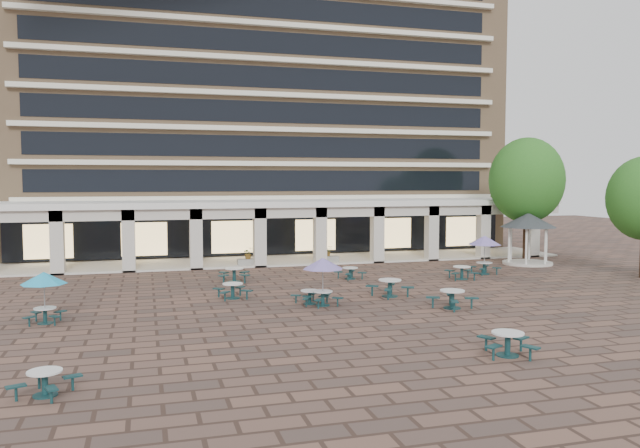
% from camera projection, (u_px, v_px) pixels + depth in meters
% --- Properties ---
extents(ground, '(120.00, 120.00, 0.00)m').
position_uv_depth(ground, '(347.00, 299.00, 30.72)').
color(ground, brown).
rests_on(ground, ground).
extents(apartment_building, '(40.00, 15.50, 25.20)m').
position_uv_depth(apartment_building, '(256.00, 103.00, 54.30)').
color(apartment_building, tan).
rests_on(apartment_building, ground).
extents(retail_arcade, '(42.00, 6.60, 4.40)m').
position_uv_depth(retail_arcade, '(283.00, 220.00, 44.72)').
color(retail_arcade, white).
rests_on(retail_arcade, ground).
extents(picnic_table_0, '(1.91, 1.91, 0.69)m').
position_uv_depth(picnic_table_0, '(45.00, 381.00, 16.83)').
color(picnic_table_0, '#143C3D').
rests_on(picnic_table_0, ground).
extents(picnic_table_2, '(2.15, 2.15, 0.80)m').
position_uv_depth(picnic_table_2, '(508.00, 342.00, 20.67)').
color(picnic_table_2, '#143C3D').
rests_on(picnic_table_2, ground).
extents(picnic_table_4, '(1.82, 1.82, 2.11)m').
position_uv_depth(picnic_table_4, '(44.00, 280.00, 25.25)').
color(picnic_table_4, '#143C3D').
rests_on(picnic_table_4, ground).
extents(picnic_table_5, '(1.72, 1.72, 0.65)m').
position_uv_depth(picnic_table_5, '(310.00, 296.00, 29.39)').
color(picnic_table_5, '#143C3D').
rests_on(picnic_table_5, ground).
extents(picnic_table_6, '(1.93, 1.93, 2.22)m').
position_uv_depth(picnic_table_6, '(323.00, 265.00, 28.88)').
color(picnic_table_6, '#143C3D').
rests_on(picnic_table_6, ground).
extents(picnic_table_7, '(2.30, 2.30, 0.84)m').
position_uv_depth(picnic_table_7, '(452.00, 297.00, 28.36)').
color(picnic_table_7, '#143C3D').
rests_on(picnic_table_7, ground).
extents(picnic_table_8, '(1.88, 1.88, 0.76)m').
position_uv_depth(picnic_table_8, '(233.00, 289.00, 30.74)').
color(picnic_table_8, '#143C3D').
rests_on(picnic_table_8, ground).
extents(picnic_table_9, '(2.29, 2.29, 0.86)m').
position_uv_depth(picnic_table_9, '(390.00, 286.00, 31.24)').
color(picnic_table_9, '#143C3D').
rests_on(picnic_table_9, ground).
extents(picnic_table_10, '(1.95, 1.95, 0.78)m').
position_uv_depth(picnic_table_10, '(462.00, 272.00, 36.70)').
color(picnic_table_10, '#143C3D').
rests_on(picnic_table_10, ground).
extents(picnic_table_11, '(2.06, 2.06, 2.38)m').
position_uv_depth(picnic_table_11, '(485.00, 242.00, 38.64)').
color(picnic_table_11, '#143C3D').
rests_on(picnic_table_11, ground).
extents(picnic_table_12, '(1.99, 1.99, 0.81)m').
position_uv_depth(picnic_table_12, '(234.00, 273.00, 35.78)').
color(picnic_table_12, '#143C3D').
rests_on(picnic_table_12, ground).
extents(picnic_table_13, '(1.82, 1.82, 0.69)m').
position_uv_depth(picnic_table_13, '(350.00, 272.00, 36.82)').
color(picnic_table_13, '#143C3D').
rests_on(picnic_table_13, ground).
extents(gazebo, '(3.79, 3.79, 3.53)m').
position_uv_depth(gazebo, '(528.00, 226.00, 43.22)').
color(gazebo, beige).
rests_on(gazebo, ground).
extents(tree_east_c, '(5.36, 5.36, 8.92)m').
position_uv_depth(tree_east_c, '(527.00, 180.00, 45.02)').
color(tree_east_c, '#3F2919').
rests_on(tree_east_c, ground).
extents(planter_left, '(1.50, 0.81, 1.30)m').
position_uv_depth(planter_left, '(248.00, 258.00, 42.31)').
color(planter_left, gray).
rests_on(planter_left, ground).
extents(planter_right, '(1.50, 0.65, 1.24)m').
position_uv_depth(planter_right, '(328.00, 256.00, 43.84)').
color(planter_right, gray).
rests_on(planter_right, ground).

